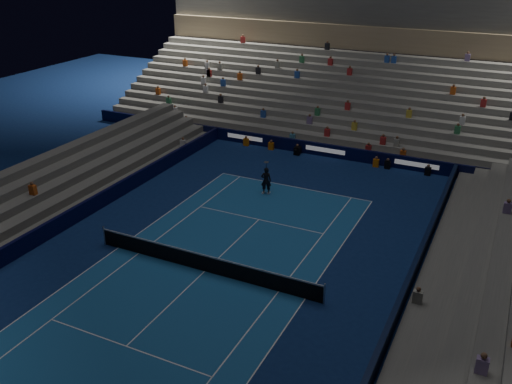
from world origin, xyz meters
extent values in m
plane|color=#0D2052|center=(0.00, 0.00, 0.00)|extent=(90.00, 90.00, 0.00)
cube|color=#1A5392|center=(0.00, 0.00, 0.01)|extent=(10.97, 23.77, 0.01)
cube|color=black|center=(0.00, 18.50, 0.50)|extent=(44.00, 0.25, 1.00)
cube|color=black|center=(9.70, 0.00, 0.50)|extent=(0.25, 37.00, 1.00)
cube|color=black|center=(-9.70, 0.00, 0.50)|extent=(0.25, 37.00, 1.00)
cube|color=slate|center=(0.00, 19.50, 0.25)|extent=(44.00, 1.00, 0.50)
cube|color=slate|center=(0.00, 20.50, 0.50)|extent=(44.00, 1.00, 1.00)
cube|color=slate|center=(0.00, 21.50, 0.75)|extent=(44.00, 1.00, 1.50)
cube|color=slate|center=(0.00, 22.50, 1.00)|extent=(44.00, 1.00, 2.00)
cube|color=slate|center=(0.00, 23.50, 1.25)|extent=(44.00, 1.00, 2.50)
cube|color=slate|center=(0.00, 24.50, 1.50)|extent=(44.00, 1.00, 3.00)
cube|color=slate|center=(0.00, 25.50, 1.75)|extent=(44.00, 1.00, 3.50)
cube|color=slate|center=(0.00, 26.50, 2.00)|extent=(44.00, 1.00, 4.00)
cube|color=slate|center=(0.00, 27.50, 2.25)|extent=(44.00, 1.00, 4.50)
cube|color=slate|center=(0.00, 28.50, 2.50)|extent=(44.00, 1.00, 5.00)
cube|color=slate|center=(0.00, 29.50, 2.75)|extent=(44.00, 1.00, 5.50)
cube|color=slate|center=(0.00, 30.50, 3.00)|extent=(44.00, 1.00, 6.00)
cube|color=#967F5C|center=(0.00, 31.60, 7.10)|extent=(44.00, 0.60, 2.20)
cube|color=#4C4C4A|center=(0.00, 33.00, 9.70)|extent=(44.00, 2.40, 3.00)
cube|color=#60605B|center=(10.50, 0.00, 0.25)|extent=(1.00, 37.00, 0.50)
cube|color=#60605B|center=(11.50, 0.00, 0.50)|extent=(1.00, 37.00, 1.00)
cube|color=#60605B|center=(12.50, 0.00, 0.75)|extent=(1.00, 37.00, 1.50)
cube|color=#60605B|center=(13.50, 0.00, 1.00)|extent=(1.00, 37.00, 2.00)
cube|color=#62625E|center=(-10.50, 0.00, 0.25)|extent=(1.00, 37.00, 0.50)
cube|color=#62625E|center=(-11.50, 0.00, 0.50)|extent=(1.00, 37.00, 1.00)
cube|color=#62625E|center=(-12.50, 0.00, 0.75)|extent=(1.00, 37.00, 1.50)
cube|color=#62625E|center=(-13.50, 0.00, 1.00)|extent=(1.00, 37.00, 2.00)
cylinder|color=#B2B2B7|center=(-6.40, 0.00, 0.55)|extent=(0.10, 0.10, 1.10)
cylinder|color=#B2B2B7|center=(6.40, 0.00, 0.55)|extent=(0.10, 0.10, 1.10)
cube|color=black|center=(0.00, 0.00, 0.45)|extent=(12.80, 0.03, 0.90)
cube|color=white|center=(0.00, 0.00, 0.94)|extent=(12.80, 0.04, 0.08)
imported|color=black|center=(-1.22, 10.06, 0.93)|extent=(0.78, 0.64, 1.86)
cube|color=black|center=(-2.14, 17.92, 0.31)|extent=(0.50, 0.60, 0.63)
cylinder|color=black|center=(-2.14, 17.46, 0.50)|extent=(0.18, 0.36, 0.16)
camera|label=1|loc=(12.86, -20.60, 15.36)|focal=39.02mm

